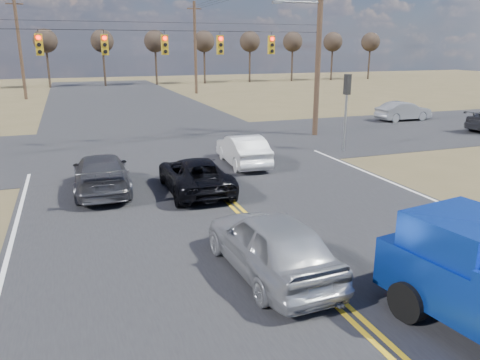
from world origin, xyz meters
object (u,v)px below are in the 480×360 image
object	(u,v)px
black_suv	(195,175)
dgrey_car_queue	(101,173)
silver_suv	(271,243)
cross_car_east_near	(403,111)
white_car_queue	(243,150)

from	to	relation	value
black_suv	dgrey_car_queue	distance (m)	3.47
silver_suv	black_suv	bearing A→B (deg)	-93.02
dgrey_car_queue	cross_car_east_near	bearing A→B (deg)	-152.60
cross_car_east_near	black_suv	bearing A→B (deg)	118.37
white_car_queue	dgrey_car_queue	world-z (taller)	dgrey_car_queue
white_car_queue	dgrey_car_queue	size ratio (longest dim) A/B	0.88
white_car_queue	cross_car_east_near	xyz separation A→B (m)	(15.60, 8.43, -0.01)
dgrey_car_queue	cross_car_east_near	xyz separation A→B (m)	(21.95, 10.47, -0.02)
silver_suv	cross_car_east_near	distance (m)	26.40
white_car_queue	silver_suv	bearing A→B (deg)	76.73
black_suv	dgrey_car_queue	size ratio (longest dim) A/B	0.96
dgrey_car_queue	silver_suv	bearing A→B (deg)	113.65
black_suv	white_car_queue	distance (m)	4.46
cross_car_east_near	dgrey_car_queue	bearing A→B (deg)	111.94
white_car_queue	cross_car_east_near	distance (m)	17.73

